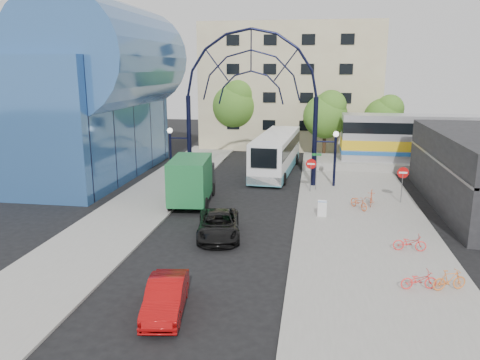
% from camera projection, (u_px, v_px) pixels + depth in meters
% --- Properties ---
extents(ground, '(120.00, 120.00, 0.00)m').
position_uv_depth(ground, '(214.00, 249.00, 24.30)').
color(ground, black).
rests_on(ground, ground).
extents(sidewalk_east, '(8.00, 56.00, 0.12)m').
position_uv_depth(sidewalk_east, '(364.00, 230.00, 26.90)').
color(sidewalk_east, gray).
rests_on(sidewalk_east, ground).
extents(plaza_west, '(5.00, 50.00, 0.12)m').
position_uv_depth(plaza_west, '(137.00, 208.00, 31.04)').
color(plaza_west, gray).
rests_on(plaza_west, ground).
extents(gateway_arch, '(13.64, 0.44, 12.10)m').
position_uv_depth(gateway_arch, '(251.00, 76.00, 35.73)').
color(gateway_arch, black).
rests_on(gateway_arch, ground).
extents(stop_sign, '(0.80, 0.07, 2.50)m').
position_uv_depth(stop_sign, '(311.00, 167.00, 34.62)').
color(stop_sign, slate).
rests_on(stop_sign, sidewalk_east).
extents(do_not_enter_sign, '(0.76, 0.07, 2.48)m').
position_uv_depth(do_not_enter_sign, '(403.00, 176.00, 31.75)').
color(do_not_enter_sign, slate).
rests_on(do_not_enter_sign, sidewalk_east).
extents(street_name_sign, '(0.70, 0.70, 2.80)m').
position_uv_depth(street_name_sign, '(316.00, 164.00, 35.10)').
color(street_name_sign, slate).
rests_on(street_name_sign, sidewalk_east).
extents(sandwich_board, '(0.55, 0.61, 0.99)m').
position_uv_depth(sandwich_board, '(322.00, 207.00, 29.01)').
color(sandwich_board, white).
rests_on(sandwich_board, sidewalk_east).
extents(transit_hall, '(16.50, 18.00, 14.50)m').
position_uv_depth(transit_hall, '(73.00, 97.00, 39.47)').
color(transit_hall, '#335E9C').
rests_on(transit_hall, ground).
extents(apartment_block, '(20.00, 12.10, 14.00)m').
position_uv_depth(apartment_block, '(291.00, 86.00, 55.92)').
color(apartment_block, tan).
rests_on(apartment_block, ground).
extents(tree_north_a, '(4.48, 4.48, 7.00)m').
position_uv_depth(tree_north_a, '(327.00, 114.00, 47.17)').
color(tree_north_a, '#382314').
rests_on(tree_north_a, ground).
extents(tree_north_b, '(5.12, 5.12, 8.00)m').
position_uv_depth(tree_north_b, '(236.00, 103.00, 52.38)').
color(tree_north_b, '#382314').
rests_on(tree_north_b, ground).
extents(tree_north_c, '(4.16, 4.16, 6.50)m').
position_uv_depth(tree_north_c, '(385.00, 116.00, 48.25)').
color(tree_north_c, '#382314').
rests_on(tree_north_c, ground).
extents(city_bus, '(3.67, 12.63, 3.42)m').
position_uv_depth(city_bus, '(276.00, 153.00, 41.55)').
color(city_bus, white).
rests_on(city_bus, ground).
extents(green_truck, '(3.01, 6.73, 3.30)m').
position_uv_depth(green_truck, '(192.00, 180.00, 32.17)').
color(green_truck, black).
rests_on(green_truck, ground).
extents(black_suv, '(3.12, 5.25, 1.37)m').
position_uv_depth(black_suv, '(219.00, 225.00, 25.89)').
color(black_suv, black).
rests_on(black_suv, ground).
extents(red_sedan, '(1.97, 4.12, 1.30)m').
position_uv_depth(red_sedan, '(166.00, 297.00, 17.84)').
color(red_sedan, '#9A090A').
rests_on(red_sedan, ground).
extents(bike_near_a, '(1.40, 1.80, 0.91)m').
position_uv_depth(bike_near_a, '(359.00, 202.00, 30.62)').
color(bike_near_a, orange).
rests_on(bike_near_a, sidewalk_east).
extents(bike_near_b, '(0.69, 1.70, 0.99)m').
position_uv_depth(bike_near_b, '(371.00, 198.00, 31.49)').
color(bike_near_b, '#D24F2A').
rests_on(bike_near_b, sidewalk_east).
extents(bike_far_a, '(1.63, 0.57, 0.86)m').
position_uv_depth(bike_far_a, '(410.00, 243.00, 23.61)').
color(bike_far_a, red).
rests_on(bike_far_a, sidewalk_east).
extents(bike_far_b, '(1.56, 0.90, 0.90)m').
position_uv_depth(bike_far_b, '(450.00, 280.00, 19.43)').
color(bike_far_b, orange).
rests_on(bike_far_b, sidewalk_east).
extents(bike_far_c, '(1.62, 0.86, 0.81)m').
position_uv_depth(bike_far_c, '(419.00, 280.00, 19.54)').
color(bike_far_c, '#FA3432').
rests_on(bike_far_c, sidewalk_east).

